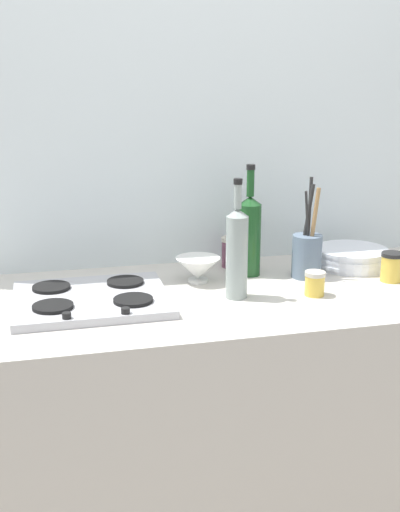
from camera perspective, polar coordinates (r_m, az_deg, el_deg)
name	(u,v)px	position (r m, az deg, el deg)	size (l,w,h in m)	color
counter_block	(200,428)	(2.15, 0.00, -14.78)	(1.80, 0.70, 0.90)	beige
backsplash_panel	(174,204)	(2.27, -2.29, 4.52)	(1.90, 0.06, 2.20)	silver
stovetop_hob	(91,298)	(1.91, -9.44, -3.66)	(0.44, 0.37, 0.04)	#B2B2B7
plate_stack	(351,257)	(2.29, 13.04, -0.12)	(0.25, 0.25, 0.06)	white
wine_bottle_leftmost	(249,234)	(2.12, 4.32, 1.95)	(0.07, 0.07, 0.36)	#19471E
wine_bottle_mid_left	(237,251)	(1.90, 3.23, 0.39)	(0.06, 0.06, 0.35)	gray
mixing_bowl	(198,269)	(2.06, -0.18, -1.11)	(0.14, 0.14, 0.08)	white
utensil_crock	(307,253)	(2.13, 9.29, 0.24)	(0.10, 0.10, 0.32)	slate
condiment_jar_front	(392,267)	(2.16, 16.33, -0.90)	(0.07, 0.07, 0.09)	gold
condiment_jar_rear	(315,283)	(1.97, 9.95, -2.36)	(0.06, 0.06, 0.07)	gold
condiment_jar_spare	(232,252)	(2.23, 2.79, 0.36)	(0.07, 0.07, 0.10)	#66384C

